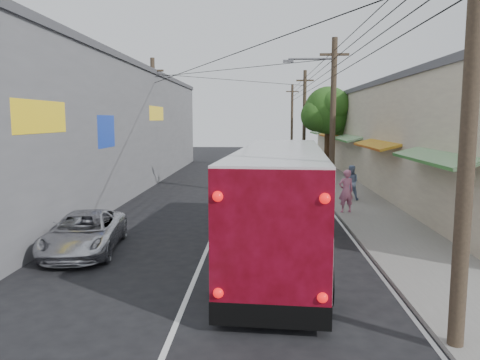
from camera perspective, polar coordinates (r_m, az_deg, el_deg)
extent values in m
plane|color=black|center=(11.03, -6.72, -14.61)|extent=(120.00, 120.00, 0.00)
cube|color=slate|center=(30.74, 11.49, -0.34)|extent=(3.00, 80.00, 0.12)
cube|color=beige|center=(33.43, 18.76, 5.09)|extent=(6.00, 40.00, 6.00)
cube|color=#4C4C51|center=(33.47, 18.98, 10.40)|extent=(6.20, 40.00, 0.30)
cube|color=#1C781A|center=(17.21, 22.96, 2.74)|extent=(1.39, 6.00, 0.46)
cube|color=#C44A17|center=(24.85, 16.55, 4.28)|extent=(1.39, 6.00, 0.46)
cube|color=#1C781A|center=(32.67, 13.16, 5.07)|extent=(1.39, 6.00, 0.46)
cube|color=#C44A17|center=(40.55, 11.09, 5.54)|extent=(1.39, 6.00, 0.46)
cube|color=#1C781A|center=(48.47, 9.69, 5.86)|extent=(1.39, 6.00, 0.46)
cube|color=slate|center=(29.88, -17.52, 5.87)|extent=(7.00, 36.00, 7.00)
cube|color=#4C4C51|center=(30.03, -17.79, 12.75)|extent=(7.20, 36.00, 0.30)
cube|color=yellow|center=(15.62, -23.25, 7.09)|extent=(0.12, 3.50, 1.00)
cube|color=#1433A5|center=(21.19, -16.12, 5.70)|extent=(0.12, 2.20, 1.40)
cube|color=yellow|center=(30.83, -10.21, 7.99)|extent=(0.12, 4.00, 0.90)
cylinder|color=#473828|center=(8.81, 26.11, 5.85)|extent=(0.28, 0.28, 8.00)
cylinder|color=#473828|center=(23.35, 11.24, 6.96)|extent=(0.28, 0.28, 8.00)
cube|color=#473828|center=(23.55, 11.44, 14.77)|extent=(1.40, 0.12, 0.12)
cylinder|color=#473828|center=(38.25, 7.84, 7.15)|extent=(0.28, 0.28, 8.00)
cube|color=#473828|center=(38.37, 7.93, 11.94)|extent=(1.40, 0.12, 0.12)
cylinder|color=#473828|center=(53.20, 6.35, 7.23)|extent=(0.28, 0.28, 8.00)
cube|color=#473828|center=(53.29, 6.40, 10.67)|extent=(1.40, 0.12, 0.12)
cylinder|color=#473828|center=(30.87, -10.47, 7.06)|extent=(0.28, 0.28, 8.00)
cube|color=#473828|center=(31.02, -10.61, 12.98)|extent=(1.40, 0.12, 0.12)
cylinder|color=#59595E|center=(23.39, 8.68, 14.39)|extent=(2.20, 0.10, 0.10)
cube|color=#59595E|center=(23.29, 5.90, 14.22)|extent=(0.50, 0.18, 0.12)
cylinder|color=#3F2B19|center=(36.51, 10.58, 3.95)|extent=(0.44, 0.44, 4.00)
sphere|color=#1B4312|center=(36.45, 10.69, 8.34)|extent=(3.60, 3.60, 3.60)
sphere|color=#1B4312|center=(37.19, 12.07, 7.36)|extent=(2.60, 2.60, 2.60)
sphere|color=#1B4312|center=(35.93, 9.33, 7.75)|extent=(2.40, 2.40, 2.40)
sphere|color=#1B4312|center=(35.53, 11.58, 8.99)|extent=(2.20, 2.20, 2.20)
sphere|color=#1B4312|center=(37.31, 10.04, 8.64)|extent=(2.00, 2.00, 2.00)
cube|color=silver|center=(14.43, 4.95, -4.83)|extent=(3.19, 11.35, 1.77)
cube|color=black|center=(14.67, 5.07, 0.55)|extent=(3.06, 9.49, 0.93)
cube|color=silver|center=(14.14, 5.04, 2.96)|extent=(3.19, 11.35, 0.47)
cube|color=maroon|center=(8.78, 3.71, -7.51)|extent=(2.31, 0.25, 2.71)
cube|color=black|center=(9.26, 3.64, -16.19)|extent=(2.33, 0.27, 0.47)
sphere|color=red|center=(9.17, -2.65, -13.58)|extent=(0.21, 0.21, 0.21)
sphere|color=red|center=(9.08, 10.03, -13.93)|extent=(0.21, 0.21, 0.21)
sphere|color=red|center=(8.68, -2.73, -1.99)|extent=(0.21, 0.21, 0.21)
sphere|color=red|center=(8.58, 10.31, -2.22)|extent=(0.21, 0.21, 0.21)
cylinder|color=black|center=(10.93, -2.09, -12.15)|extent=(0.35, 0.95, 0.93)
cylinder|color=black|center=(10.83, 10.50, -12.46)|extent=(0.35, 0.95, 0.93)
cylinder|color=black|center=(17.36, 1.39, -4.76)|extent=(0.35, 0.95, 0.93)
cylinder|color=black|center=(17.30, 9.13, -4.89)|extent=(0.35, 0.95, 0.93)
cylinder|color=black|center=(18.73, 1.80, -3.86)|extent=(0.35, 0.95, 0.93)
cylinder|color=black|center=(18.67, 8.97, -3.98)|extent=(0.35, 0.95, 0.93)
imported|color=silver|center=(15.48, -18.44, -6.08)|extent=(2.56, 4.64, 1.23)
imported|color=#A2A0A8|center=(28.36, 7.06, 0.74)|extent=(3.04, 6.14, 1.71)
imported|color=#232428|center=(32.86, 7.58, 1.38)|extent=(1.81, 4.23, 1.42)
imported|color=#222227|center=(39.15, 6.13, 2.35)|extent=(2.02, 4.41, 1.40)
imported|color=pink|center=(20.71, 12.80, -1.31)|extent=(0.76, 0.59, 1.86)
imported|color=#889EC6|center=(23.98, 13.34, -0.30)|extent=(0.92, 0.76, 1.74)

